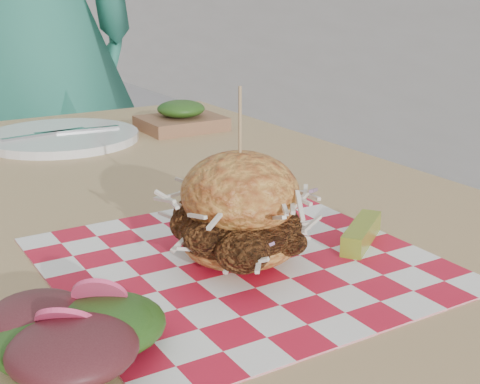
# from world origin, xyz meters

# --- Properties ---
(diner) EXTENTS (0.69, 0.48, 1.78)m
(diner) POSITION_xyz_m (-0.13, 1.28, 0.89)
(diner) COLOR #2A7B65
(diner) RESTS_ON ground
(patio_table) EXTENTS (0.80, 1.20, 0.75)m
(patio_table) POSITION_xyz_m (-0.27, 0.23, 0.67)
(patio_table) COLOR tan
(patio_table) RESTS_ON ground
(paper_liner) EXTENTS (0.36, 0.36, 0.00)m
(paper_liner) POSITION_xyz_m (-0.27, -0.03, 0.75)
(paper_liner) COLOR red
(paper_liner) RESTS_ON patio_table
(sandwich) EXTENTS (0.16, 0.16, 0.18)m
(sandwich) POSITION_xyz_m (-0.27, -0.03, 0.80)
(sandwich) COLOR #CE8A3A
(sandwich) RESTS_ON paper_liner
(pickle_spear) EXTENTS (0.09, 0.07, 0.02)m
(pickle_spear) POSITION_xyz_m (-0.14, -0.05, 0.76)
(pickle_spear) COLOR olive
(pickle_spear) RESTS_ON paper_liner
(side_salad) EXTENTS (0.14, 0.13, 0.05)m
(side_salad) POSITION_xyz_m (-0.46, -0.11, 0.76)
(side_salad) COLOR #3F1419
(side_salad) RESTS_ON patio_table
(place_setting) EXTENTS (0.27, 0.27, 0.02)m
(place_setting) POSITION_xyz_m (-0.27, 0.59, 0.76)
(place_setting) COLOR white
(place_setting) RESTS_ON patio_table
(kraft_tray) EXTENTS (0.15, 0.12, 0.06)m
(kraft_tray) POSITION_xyz_m (-0.04, 0.57, 0.77)
(kraft_tray) COLOR brown
(kraft_tray) RESTS_ON patio_table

